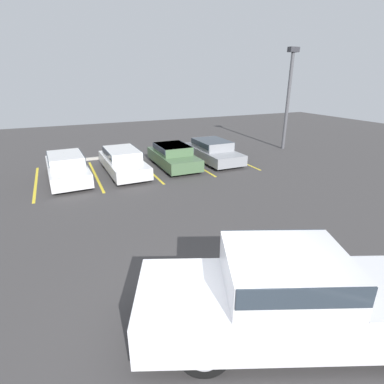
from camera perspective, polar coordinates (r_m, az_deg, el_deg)
The scene contains 13 objects.
ground_plane at distance 6.56m, azimuth 5.25°, elevation -24.80°, with size 60.00×60.00×0.00m, color #423F3F.
stall_stripe_a at distance 16.04m, azimuth -27.60°, elevation 1.58°, with size 0.12×5.48×0.01m, color yellow.
stall_stripe_b at distance 16.05m, azimuth -17.89°, elevation 3.02°, with size 0.12×5.48×0.01m, color yellow.
stall_stripe_c at distance 16.53m, azimuth -8.44°, elevation 4.34°, with size 0.12×5.48×0.01m, color yellow.
stall_stripe_d at distance 17.44m, azimuth 0.27°, elevation 5.45°, with size 0.12×5.48×0.01m, color yellow.
stall_stripe_e at distance 18.71m, azimuth 7.99°, elevation 6.33°, with size 0.12×5.48×0.01m, color yellow.
pickup_truck at distance 6.24m, azimuth 19.55°, elevation -18.17°, with size 6.29×4.11×1.79m.
parked_sedan_a at distance 15.72m, azimuth -22.75°, elevation 4.52°, with size 1.90×4.62×1.24m.
parked_sedan_b at distance 16.00m, azimuth -13.05°, elevation 5.92°, with size 1.81×4.72×1.24m.
parked_sedan_c at distance 16.73m, azimuth -3.62°, elevation 7.02°, with size 1.81×4.24×1.22m.
parked_sedan_d at distance 17.94m, azimuth 3.92°, elevation 8.00°, with size 1.83×4.59×1.23m.
light_post at distance 21.67m, azimuth 17.95°, elevation 17.60°, with size 0.70×0.36×6.45m.
wheel_stop_curb at distance 19.19m, azimuth -19.15°, elevation 5.95°, with size 1.94×0.20×0.14m, color #B7B2A8.
Camera 1 is at (-2.36, -3.92, 4.70)m, focal length 28.00 mm.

